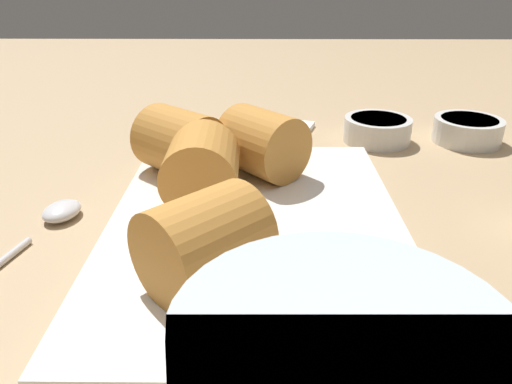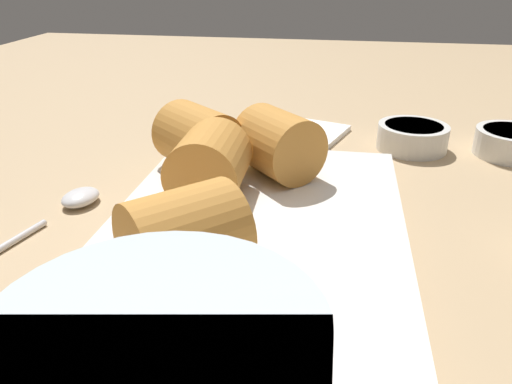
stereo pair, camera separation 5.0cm
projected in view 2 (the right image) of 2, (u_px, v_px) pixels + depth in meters
The scene contains 10 objects.
table_surface at pixel (251, 229), 39.40cm from camera, with size 180.00×140.00×2.00cm.
serving_plate at pixel (256, 229), 35.85cm from camera, with size 29.87×20.94×1.50cm.
roll_front_left at pixel (211, 162), 38.00cm from camera, with size 7.25×5.64×5.56cm.
roll_front_right at pixel (191, 235), 28.23cm from camera, with size 8.33×8.35×5.56cm.
roll_back_left at pixel (275, 142), 42.01cm from camera, with size 8.35×8.32×5.56cm.
roll_back_right at pixel (195, 137), 43.21cm from camera, with size 8.29×8.36×5.56cm.
dipping_bowl_near at pixel (412, 136), 52.06cm from camera, with size 7.22×7.22×2.64cm.
dipping_bowl_far at pixel (512, 142), 50.47cm from camera, with size 7.22×7.22×2.64cm.
spoon at pixel (69, 204), 39.87cm from camera, with size 15.47×5.20×1.19cm.
napkin at pixel (299, 135), 55.90cm from camera, with size 12.43×11.46×0.60cm.
Camera 2 is at (33.71, 6.16, 20.68)cm, focal length 35.00 mm.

